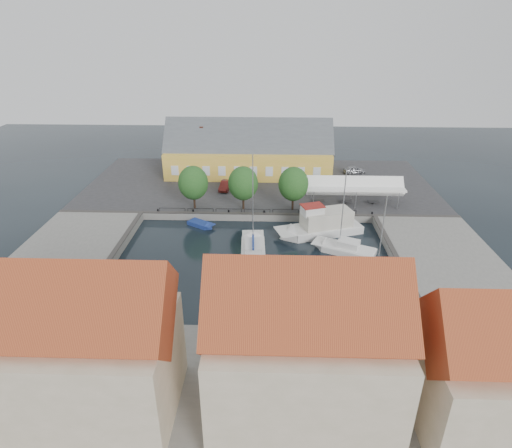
{
  "coord_description": "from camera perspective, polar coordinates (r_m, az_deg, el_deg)",
  "views": [
    {
      "loc": [
        1.68,
        -44.08,
        25.42
      ],
      "look_at": [
        0.0,
        6.0,
        1.5
      ],
      "focal_mm": 30.0,
      "sensor_mm": 36.0,
      "label": 1
    }
  ],
  "objects": [
    {
      "name": "car_silver",
      "position": [
        77.7,
        13.0,
        7.05
      ],
      "size": [
        4.03,
        2.15,
        1.31
      ],
      "primitive_type": "imported",
      "rotation": [
        0.0,
        0.0,
        1.74
      ],
      "color": "#98999F",
      "rests_on": "north_quay"
    },
    {
      "name": "south_bank",
      "position": [
        34.01,
        -1.64,
        -21.61
      ],
      "size": [
        56.0,
        14.0,
        1.0
      ],
      "primitive_type": "cube",
      "color": "slate",
      "rests_on": "ground"
    },
    {
      "name": "warehouse",
      "position": [
        75.54,
        -1.42,
        9.38
      ],
      "size": [
        28.56,
        14.0,
        9.55
      ],
      "color": "gold",
      "rests_on": "north_quay"
    },
    {
      "name": "launch_nw",
      "position": [
        58.97,
        -7.37,
        -0.15
      ],
      "size": [
        4.1,
        3.39,
        0.88
      ],
      "color": "navy",
      "rests_on": "ground"
    },
    {
      "name": "townhouses",
      "position": [
        28.61,
        1.99,
        -17.74
      ],
      "size": [
        36.3,
        8.5,
        12.0
      ],
      "color": "beige",
      "rests_on": "south_bank"
    },
    {
      "name": "trawler",
      "position": [
        56.66,
        8.81,
        -0.32
      ],
      "size": [
        11.91,
        6.91,
        5.0
      ],
      "color": "silver",
      "rests_on": "ground"
    },
    {
      "name": "ground",
      "position": [
        50.91,
        -0.23,
        -4.43
      ],
      "size": [
        140.0,
        140.0,
        0.0
      ],
      "primitive_type": "plane",
      "color": "black",
      "rests_on": "ground"
    },
    {
      "name": "north_quay",
      "position": [
        71.58,
        0.46,
        5.14
      ],
      "size": [
        56.0,
        26.0,
        1.0
      ],
      "primitive_type": "cube",
      "color": "#2D2D30",
      "rests_on": "ground"
    },
    {
      "name": "launch_sw",
      "position": [
        44.83,
        -18.03,
        -10.34
      ],
      "size": [
        6.01,
        4.07,
        0.98
      ],
      "color": "silver",
      "rests_on": "ground"
    },
    {
      "name": "west_quay",
      "position": [
        54.34,
        -24.25,
        -4.25
      ],
      "size": [
        12.0,
        24.0,
        1.0
      ],
      "primitive_type": "cube",
      "color": "slate",
      "rests_on": "ground"
    },
    {
      "name": "east_boat_c",
      "position": [
        47.66,
        16.16,
        -7.49
      ],
      "size": [
        5.03,
        8.4,
        10.44
      ],
      "color": "silver",
      "rests_on": "ground"
    },
    {
      "name": "car_red",
      "position": [
        68.47,
        -4.1,
        5.16
      ],
      "size": [
        1.89,
        4.27,
        1.36
      ],
      "primitive_type": "imported",
      "rotation": [
        0.0,
        0.0,
        -0.11
      ],
      "color": "#5D1915",
      "rests_on": "north_quay"
    },
    {
      "name": "center_sailboat",
      "position": [
        51.07,
        -0.39,
        -3.86
      ],
      "size": [
        3.21,
        9.52,
        12.81
      ],
      "color": "silver",
      "rests_on": "ground"
    },
    {
      "name": "quay_edge_fittings",
      "position": [
        54.59,
        -0.02,
        -0.98
      ],
      "size": [
        56.0,
        24.72,
        0.4
      ],
      "color": "#383533",
      "rests_on": "north_quay"
    },
    {
      "name": "tent_canopy",
      "position": [
        63.69,
        13.0,
        4.89
      ],
      "size": [
        14.0,
        4.0,
        2.83
      ],
      "color": "white",
      "rests_on": "north_quay"
    },
    {
      "name": "quay_trees",
      "position": [
        59.84,
        -1.73,
        5.43
      ],
      "size": [
        18.2,
        4.2,
        6.3
      ],
      "color": "black",
      "rests_on": "north_quay"
    },
    {
      "name": "east_quay",
      "position": [
        52.96,
        24.31,
        -5.05
      ],
      "size": [
        12.0,
        24.0,
        1.0
      ],
      "primitive_type": "cube",
      "color": "slate",
      "rests_on": "ground"
    },
    {
      "name": "east_boat_a",
      "position": [
        52.97,
        11.82,
        -3.43
      ],
      "size": [
        7.93,
        5.47,
        10.93
      ],
      "color": "silver",
      "rests_on": "ground"
    }
  ]
}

